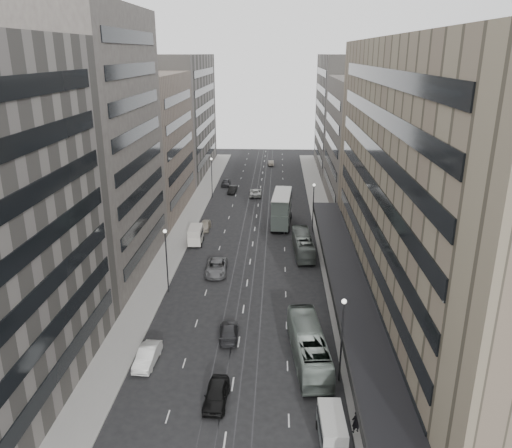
% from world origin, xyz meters
% --- Properties ---
extents(ground, '(220.00, 220.00, 0.00)m').
position_xyz_m(ground, '(0.00, 0.00, 0.00)').
color(ground, black).
rests_on(ground, ground).
extents(sidewalk_right, '(4.00, 125.00, 0.15)m').
position_xyz_m(sidewalk_right, '(12.00, 37.50, 0.07)').
color(sidewalk_right, gray).
rests_on(sidewalk_right, ground).
extents(sidewalk_left, '(4.00, 125.00, 0.15)m').
position_xyz_m(sidewalk_left, '(-12.00, 37.50, 0.07)').
color(sidewalk_left, gray).
rests_on(sidewalk_left, ground).
extents(department_store, '(19.20, 60.00, 30.00)m').
position_xyz_m(department_store, '(21.45, 8.00, 14.95)').
color(department_store, '#746A55').
rests_on(department_store, ground).
extents(building_right_mid, '(15.00, 28.00, 24.00)m').
position_xyz_m(building_right_mid, '(21.50, 52.00, 12.00)').
color(building_right_mid, '#4D4843').
rests_on(building_right_mid, ground).
extents(building_right_far, '(15.00, 32.00, 28.00)m').
position_xyz_m(building_right_far, '(21.50, 82.00, 14.00)').
color(building_right_far, slate).
rests_on(building_right_far, ground).
extents(building_left_b, '(15.00, 26.00, 34.00)m').
position_xyz_m(building_left_b, '(-21.50, 19.00, 17.00)').
color(building_left_b, '#4D4843').
rests_on(building_left_b, ground).
extents(building_left_c, '(15.00, 28.00, 25.00)m').
position_xyz_m(building_left_c, '(-21.50, 46.00, 12.50)').
color(building_left_c, '#6F6156').
rests_on(building_left_c, ground).
extents(building_left_d, '(15.00, 38.00, 28.00)m').
position_xyz_m(building_left_d, '(-21.50, 79.00, 14.00)').
color(building_left_d, slate).
rests_on(building_left_d, ground).
extents(lamp_right_near, '(0.44, 0.44, 8.32)m').
position_xyz_m(lamp_right_near, '(9.70, -5.00, 5.20)').
color(lamp_right_near, '#262628').
rests_on(lamp_right_near, ground).
extents(lamp_right_far, '(0.44, 0.44, 8.32)m').
position_xyz_m(lamp_right_far, '(9.70, 35.00, 5.20)').
color(lamp_right_far, '#262628').
rests_on(lamp_right_far, ground).
extents(lamp_left_near, '(0.44, 0.44, 8.32)m').
position_xyz_m(lamp_left_near, '(-9.70, 12.00, 5.20)').
color(lamp_left_near, '#262628').
rests_on(lamp_left_near, ground).
extents(lamp_left_far, '(0.44, 0.44, 8.32)m').
position_xyz_m(lamp_left_far, '(-9.70, 55.00, 5.20)').
color(lamp_left_far, '#262628').
rests_on(lamp_left_far, ground).
extents(bus_near, '(3.97, 12.21, 3.34)m').
position_xyz_m(bus_near, '(7.02, -1.97, 1.67)').
color(bus_near, gray).
rests_on(bus_near, ground).
extents(bus_far, '(3.08, 10.76, 2.96)m').
position_xyz_m(bus_far, '(7.70, 25.41, 1.48)').
color(bus_far, gray).
rests_on(bus_far, ground).
extents(double_decker, '(3.79, 10.52, 5.65)m').
position_xyz_m(double_decker, '(4.53, 38.32, 3.05)').
color(double_decker, slate).
rests_on(double_decker, ground).
extents(vw_microbus, '(2.17, 4.53, 2.42)m').
position_xyz_m(vw_microbus, '(8.22, -12.74, 1.34)').
color(vw_microbus, '#5B6163').
rests_on(vw_microbus, ground).
extents(panel_van, '(2.31, 4.48, 2.78)m').
position_xyz_m(panel_van, '(-8.90, 28.62, 1.53)').
color(panel_van, beige).
rests_on(panel_van, ground).
extents(sedan_0, '(2.12, 4.87, 1.63)m').
position_xyz_m(sedan_0, '(-1.17, -8.50, 0.82)').
color(sedan_0, black).
rests_on(sedan_0, ground).
extents(sedan_1, '(1.94, 4.92, 1.59)m').
position_xyz_m(sedan_1, '(-8.50, -3.15, 0.80)').
color(sedan_1, white).
rests_on(sedan_1, ground).
extents(sedan_2, '(2.99, 6.10, 1.67)m').
position_xyz_m(sedan_2, '(-4.36, 17.90, 0.83)').
color(sedan_2, slate).
rests_on(sedan_2, ground).
extents(sedan_3, '(2.28, 5.03, 1.43)m').
position_xyz_m(sedan_3, '(-1.11, 1.80, 0.71)').
color(sedan_3, '#262729').
rests_on(sedan_3, ground).
extents(sedan_4, '(1.86, 4.46, 1.51)m').
position_xyz_m(sedan_4, '(-8.42, 35.25, 0.76)').
color(sedan_4, '#A49A88').
rests_on(sedan_4, ground).
extents(sedan_5, '(1.79, 4.48, 1.45)m').
position_xyz_m(sedan_5, '(-5.82, 58.64, 0.72)').
color(sedan_5, black).
rests_on(sedan_5, ground).
extents(sedan_6, '(2.59, 5.36, 1.47)m').
position_xyz_m(sedan_6, '(-0.79, 56.68, 0.74)').
color(sedan_6, silver).
rests_on(sedan_6, ground).
extents(sedan_7, '(2.54, 5.81, 1.66)m').
position_xyz_m(sedan_7, '(5.40, 57.38, 0.83)').
color(sedan_7, '#5E5E60').
rests_on(sedan_7, ground).
extents(sedan_8, '(1.85, 4.46, 1.51)m').
position_xyz_m(sedan_8, '(-7.85, 64.69, 0.75)').
color(sedan_8, '#262628').
rests_on(sedan_8, ground).
extents(sedan_9, '(1.67, 4.11, 1.33)m').
position_xyz_m(sedan_9, '(1.88, 86.61, 0.66)').
color(sedan_9, '#AFA391').
rests_on(sedan_9, ground).
extents(pedestrian, '(0.84, 0.71, 1.96)m').
position_xyz_m(pedestrian, '(10.20, -11.73, 1.13)').
color(pedestrian, black).
rests_on(pedestrian, sidewalk_right).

